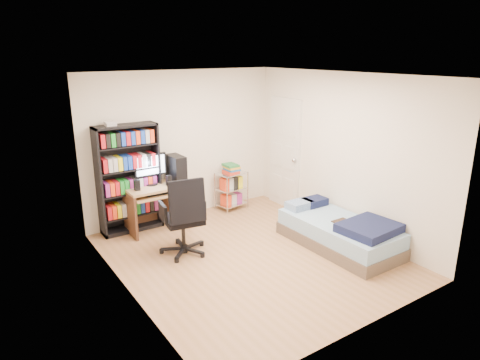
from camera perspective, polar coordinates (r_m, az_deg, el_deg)
room at (r=5.71m, az=1.42°, el=1.18°), size 3.58×4.08×2.58m
media_shelf at (r=6.94m, az=-14.62°, el=0.33°), size 0.97×0.32×1.79m
computer_desk at (r=7.02m, az=-10.42°, el=-1.05°), size 0.98×0.57×1.24m
office_chair at (r=6.13m, az=-7.44°, el=-6.60°), size 0.79×0.79×1.15m
wire_cart at (r=7.73m, az=-1.17°, el=0.03°), size 0.57×0.45×0.85m
bed at (r=6.52m, az=13.19°, el=-6.79°), size 0.91×1.81×0.52m
door at (r=7.83m, az=6.00°, el=3.54°), size 0.12×0.80×2.00m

